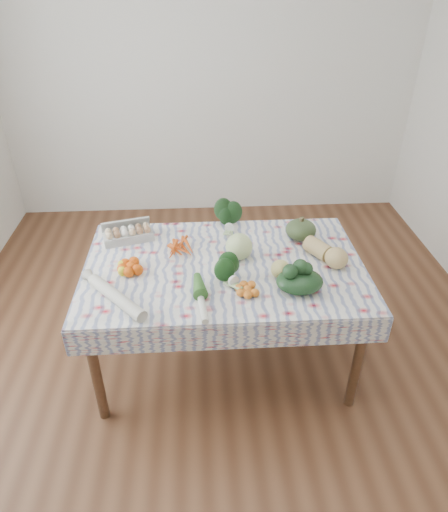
{
  "coord_description": "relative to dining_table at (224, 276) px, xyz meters",
  "views": [
    {
      "loc": [
        -0.14,
        -2.25,
        2.28
      ],
      "look_at": [
        0.0,
        0.0,
        0.82
      ],
      "focal_mm": 32.0,
      "sensor_mm": 36.0,
      "label": 1
    }
  ],
  "objects": [
    {
      "name": "ground",
      "position": [
        0.0,
        0.0,
        -0.68
      ],
      "size": [
        4.5,
        4.5,
        0.0
      ],
      "primitive_type": "plane",
      "color": "#54301C",
      "rests_on": "ground"
    },
    {
      "name": "wall_back",
      "position": [
        0.0,
        2.25,
        0.72
      ],
      "size": [
        4.0,
        0.04,
        2.8
      ],
      "primitive_type": "cube",
      "color": "silver",
      "rests_on": "ground"
    },
    {
      "name": "dining_table",
      "position": [
        0.0,
        0.0,
        0.0
      ],
      "size": [
        1.6,
        1.0,
        0.75
      ],
      "color": "brown",
      "rests_on": "ground"
    },
    {
      "name": "tablecloth",
      "position": [
        0.0,
        0.0,
        0.08
      ],
      "size": [
        1.66,
        1.06,
        0.01
      ],
      "primitive_type": "cube",
      "color": "silver",
      "rests_on": "dining_table"
    },
    {
      "name": "egg_carton",
      "position": [
        -0.6,
        0.31,
        0.13
      ],
      "size": [
        0.33,
        0.2,
        0.08
      ],
      "primitive_type": "cube",
      "rotation": [
        0.0,
        0.0,
        0.27
      ],
      "color": "#B2B2AD",
      "rests_on": "tablecloth"
    },
    {
      "name": "carrot_bunch",
      "position": [
        -0.26,
        0.16,
        0.1
      ],
      "size": [
        0.22,
        0.21,
        0.03
      ],
      "primitive_type": "cube",
      "rotation": [
        0.0,
        0.0,
        0.18
      ],
      "color": "#D15015",
      "rests_on": "tablecloth"
    },
    {
      "name": "kale_bunch",
      "position": [
        0.07,
        0.42,
        0.16
      ],
      "size": [
        0.2,
        0.18,
        0.15
      ],
      "primitive_type": "ellipsoid",
      "rotation": [
        0.0,
        0.0,
        -0.2
      ],
      "color": "#153214",
      "rests_on": "tablecloth"
    },
    {
      "name": "kabocha_squash",
      "position": [
        0.51,
        0.27,
        0.15
      ],
      "size": [
        0.23,
        0.23,
        0.13
      ],
      "primitive_type": "ellipsoid",
      "rotation": [
        0.0,
        0.0,
        0.19
      ],
      "color": "#3A4C28",
      "rests_on": "tablecloth"
    },
    {
      "name": "cabbage",
      "position": [
        0.09,
        0.06,
        0.16
      ],
      "size": [
        0.18,
        0.18,
        0.16
      ],
      "primitive_type": "sphere",
      "rotation": [
        0.0,
        0.0,
        0.13
      ],
      "color": "#C2D78B",
      "rests_on": "tablecloth"
    },
    {
      "name": "butternut_squash",
      "position": [
        0.61,
        0.0,
        0.15
      ],
      "size": [
        0.27,
        0.32,
        0.14
      ],
      "primitive_type": "ellipsoid",
      "rotation": [
        0.0,
        0.0,
        0.54
      ],
      "color": "tan",
      "rests_on": "tablecloth"
    },
    {
      "name": "orange_cluster",
      "position": [
        -0.54,
        -0.04,
        0.12
      ],
      "size": [
        0.26,
        0.26,
        0.07
      ],
      "primitive_type": "cube",
      "rotation": [
        0.0,
        0.0,
        0.35
      ],
      "color": "#E3510A",
      "rests_on": "tablecloth"
    },
    {
      "name": "broccoli",
      "position": [
        0.01,
        -0.18,
        0.14
      ],
      "size": [
        0.21,
        0.21,
        0.12
      ],
      "primitive_type": "ellipsoid",
      "rotation": [
        0.0,
        0.0,
        0.47
      ],
      "color": "#1A4418",
      "rests_on": "tablecloth"
    },
    {
      "name": "mandarin_cluster",
      "position": [
        0.11,
        -0.28,
        0.11
      ],
      "size": [
        0.19,
        0.19,
        0.05
      ],
      "primitive_type": "cube",
      "rotation": [
        0.0,
        0.0,
        0.15
      ],
      "color": "orange",
      "rests_on": "tablecloth"
    },
    {
      "name": "grapefruit",
      "position": [
        0.31,
        -0.15,
        0.14
      ],
      "size": [
        0.13,
        0.13,
        0.11
      ],
      "primitive_type": "sphere",
      "rotation": [
        0.0,
        0.0,
        0.24
      ],
      "color": "#CBBF68",
      "rests_on": "tablecloth"
    },
    {
      "name": "spinach_bag",
      "position": [
        0.39,
        -0.28,
        0.14
      ],
      "size": [
        0.28,
        0.23,
        0.11
      ],
      "primitive_type": "ellipsoid",
      "rotation": [
        0.0,
        0.0,
        0.11
      ],
      "color": "black",
      "rests_on": "tablecloth"
    },
    {
      "name": "daikon",
      "position": [
        -0.59,
        -0.33,
        0.12
      ],
      "size": [
        0.37,
        0.4,
        0.07
      ],
      "primitive_type": "cylinder",
      "rotation": [
        1.57,
        0.0,
        0.72
      ],
      "color": "beige",
      "rests_on": "tablecloth"
    },
    {
      "name": "leek",
      "position": [
        -0.14,
        -0.35,
        0.1
      ],
      "size": [
        0.07,
        0.36,
        0.04
      ],
      "primitive_type": "cylinder",
      "rotation": [
        1.57,
        0.0,
        0.09
      ],
      "color": "silver",
      "rests_on": "tablecloth"
    }
  ]
}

